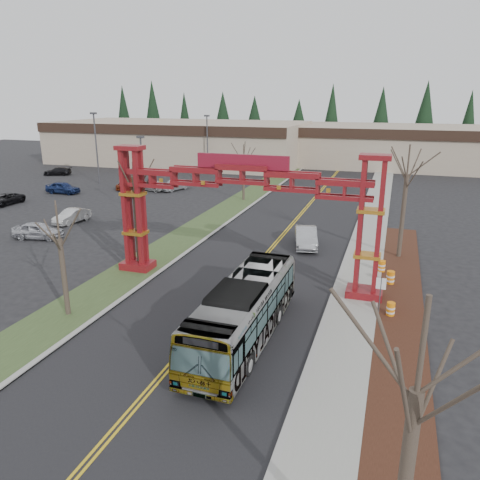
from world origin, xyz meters
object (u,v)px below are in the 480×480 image
at_px(light_pole_far, 207,140).
at_px(bare_tree_median_mid, 135,193).
at_px(transit_bus, 244,311).
at_px(barrel_south, 391,310).
at_px(light_pole_mid, 96,143).
at_px(street_sign, 381,289).
at_px(parked_car_far_c, 57,171).
at_px(parked_car_near_c, 5,199).
at_px(retail_building_west, 181,142).
at_px(retail_building_east, 403,146).
at_px(bare_tree_median_far, 244,161).
at_px(bare_tree_right_near, 417,393).
at_px(gateway_arch, 242,196).
at_px(parked_car_near_a, 38,231).
at_px(barrel_mid, 390,278).
at_px(bare_tree_right_far, 407,175).
at_px(silver_sedan, 306,237).
at_px(parked_car_mid_b, 63,188).
at_px(parked_car_far_b, 153,186).
at_px(parked_car_near_b, 72,216).
at_px(parked_car_far_a, 175,185).
at_px(parked_car_mid_a, 128,183).
at_px(barrel_north, 382,267).
at_px(bare_tree_median_near, 60,240).

bearing_deg(light_pole_far, bare_tree_median_mid, -74.42).
xyz_separation_m(transit_bus, barrel_south, (7.14, 5.05, -1.16)).
distance_m(light_pole_mid, street_sign, 51.26).
relative_size(parked_car_far_c, light_pole_mid, 0.43).
relative_size(parked_car_near_c, light_pole_far, 0.50).
xyz_separation_m(retail_building_west, retail_building_east, (40.00, 8.00, -0.25)).
bearing_deg(bare_tree_median_far, bare_tree_median_mid, -90.00).
bearing_deg(bare_tree_right_near, gateway_arch, 118.04).
height_order(retail_building_east, parked_car_near_a, retail_building_east).
relative_size(transit_bus, parked_car_near_c, 2.51).
relative_size(parked_car_near_c, street_sign, 1.91).
height_order(bare_tree_median_mid, barrel_mid, bare_tree_median_mid).
bearing_deg(bare_tree_right_far, silver_sedan, 176.21).
bearing_deg(gateway_arch, street_sign, -15.80).
bearing_deg(bare_tree_right_far, parked_car_mid_b, 162.94).
bearing_deg(gateway_arch, transit_bus, -71.20).
distance_m(transit_bus, parked_car_near_c, 41.75).
xyz_separation_m(retail_building_west, parked_car_near_a, (9.75, -49.98, -3.01)).
bearing_deg(street_sign, light_pole_mid, 141.82).
distance_m(parked_car_far_b, barrel_south, 42.63).
xyz_separation_m(light_pole_far, barrel_south, (29.36, -44.56, -4.91)).
bearing_deg(gateway_arch, parked_car_near_b, 155.65).
bearing_deg(light_pole_far, parked_car_far_a, -85.66).
relative_size(parked_car_mid_a, bare_tree_right_near, 0.60).
relative_size(bare_tree_median_mid, light_pole_far, 0.84).
xyz_separation_m(street_sign, barrel_north, (-0.12, 7.36, -1.27)).
bearing_deg(bare_tree_median_far, parked_car_far_b, 171.42).
bearing_deg(parked_car_far_a, gateway_arch, -35.79).
xyz_separation_m(parked_car_near_b, parked_car_far_c, (-21.02, 23.90, -0.06)).
relative_size(bare_tree_median_far, light_pole_mid, 0.67).
distance_m(parked_car_far_c, barrel_north, 58.30).
relative_size(retail_building_west, parked_car_far_c, 10.75).
relative_size(parked_car_near_a, bare_tree_right_far, 0.50).
relative_size(parked_car_near_b, barrel_mid, 4.23).
xyz_separation_m(bare_tree_median_near, barrel_south, (17.63, 5.57, -4.10)).
bearing_deg(parked_car_mid_a, bare_tree_median_far, -16.08).
bearing_deg(parked_car_mid_b, parked_car_near_c, 164.84).
height_order(parked_car_near_c, parked_car_mid_a, parked_car_mid_a).
bearing_deg(barrel_north, parked_car_far_c, 150.66).
bearing_deg(bare_tree_right_near, bare_tree_median_far, 112.39).
height_order(light_pole_mid, light_pole_far, light_pole_mid).
bearing_deg(parked_car_mid_b, retail_building_east, -45.67).
bearing_deg(retail_building_west, parked_car_far_a, -66.45).
distance_m(light_pole_far, street_sign, 53.37).
relative_size(parked_car_near_b, parked_car_mid_a, 0.83).
distance_m(parked_car_near_a, bare_tree_right_far, 31.15).
distance_m(parked_car_near_b, barrel_north, 30.17).
xyz_separation_m(parked_car_mid_a, parked_car_far_c, (-16.70, 6.20, -0.10)).
height_order(gateway_arch, parked_car_far_c, gateway_arch).
xyz_separation_m(gateway_arch, parked_car_near_b, (-20.95, 9.48, -5.30)).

